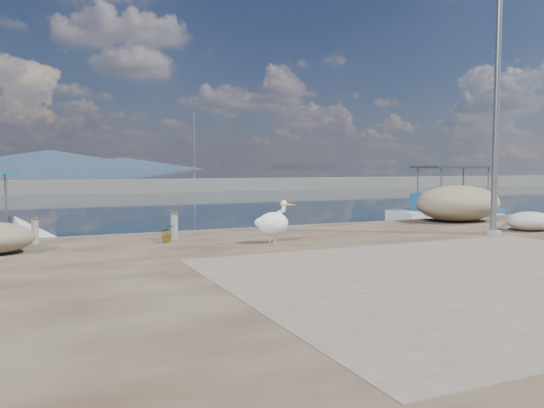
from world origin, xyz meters
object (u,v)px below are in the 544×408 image
(lamp_post, at_px, (496,113))
(bollard_near, at_px, (174,224))
(pelican, at_px, (274,223))
(boat_right, at_px, (451,217))

(lamp_post, xyz_separation_m, bollard_near, (-8.20, 2.54, -2.91))
(pelican, bearing_deg, lamp_post, -5.29)
(pelican, distance_m, lamp_post, 6.84)
(pelican, bearing_deg, boat_right, 30.92)
(boat_right, height_order, pelican, boat_right)
(boat_right, relative_size, bollard_near, 8.01)
(boat_right, distance_m, lamp_post, 8.84)
(lamp_post, height_order, bollard_near, lamp_post)
(boat_right, xyz_separation_m, pelican, (-10.82, -5.69, 0.77))
(boat_right, relative_size, lamp_post, 0.82)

